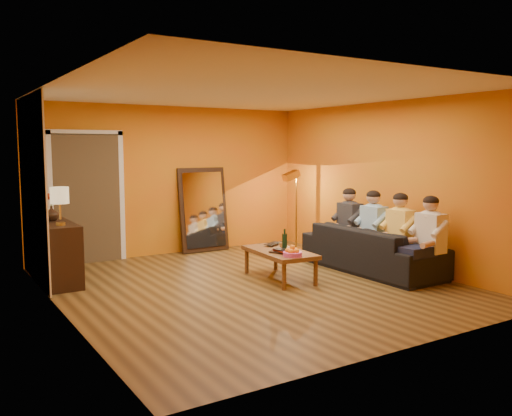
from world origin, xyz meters
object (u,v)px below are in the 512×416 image
floor_lamp (296,212)px  tumbler (282,245)px  mirror_frame (203,210)px  sofa (372,249)px  sideboard (57,253)px  laptop (276,244)px  table_lamp (60,206)px  vase (52,213)px  person_far_left (431,240)px  person_mid_right (374,230)px  person_far_right (350,226)px  wine_bottle (285,240)px  coffee_table (280,265)px  dog (361,251)px  person_mid_left (400,235)px

floor_lamp → tumbler: floor_lamp is taller
mirror_frame → sofa: (1.45, -2.82, -0.42)m
sideboard → laptop: size_ratio=3.21×
table_lamp → floor_lamp: (4.24, 0.50, -0.39)m
vase → mirror_frame: bearing=16.6°
mirror_frame → table_lamp: 3.13m
person_far_left → tumbler: bearing=136.6°
person_far_left → table_lamp: bearing=150.8°
sideboard → vase: (0.00, 0.25, 0.53)m
person_far_left → person_mid_right: (0.00, 1.10, 0.00)m
vase → floor_lamp: bearing=-0.6°
person_far_right → vase: bearing=163.0°
mirror_frame → laptop: 2.20m
wine_bottle → coffee_table: bearing=135.0°
dog → vase: (-4.16, 1.84, 0.66)m
mirror_frame → person_mid_left: (1.58, -3.27, -0.15)m
person_mid_right → vase: 4.77m
person_mid_right → tumbler: (-1.50, 0.32, -0.15)m
tumbler → vase: 3.30m
sideboard → coffee_table: sideboard is taller
table_lamp → wine_bottle: (2.80, -1.19, -0.53)m
sideboard → person_mid_right: bearing=-20.6°
mirror_frame → sideboard: size_ratio=1.29×
sideboard → person_mid_right: person_mid_right is taller
person_mid_right → vase: bearing=156.6°
mirror_frame → person_far_left: (1.58, -3.82, -0.15)m
coffee_table → person_mid_right: bearing=-2.7°
wine_bottle → mirror_frame: bearing=90.1°
dog → coffee_table: bearing=-179.4°
dog → table_lamp: bearing=169.6°
sideboard → tumbler: bearing=-24.7°
coffee_table → person_far_right: bearing=16.5°
sideboard → floor_lamp: floor_lamp is taller
sideboard → table_lamp: bearing=-90.0°
tumbler → laptop: size_ratio=0.24×
coffee_table → tumbler: size_ratio=13.71×
mirror_frame → coffee_table: (-0.04, -2.52, -0.55)m
person_mid_right → wine_bottle: 1.58m
sideboard → floor_lamp: (4.24, 0.20, 0.29)m
sideboard → coffee_table: (2.75, -1.44, -0.21)m
sofa → laptop: sofa is taller
person_mid_left → wine_bottle: (-1.57, 0.70, -0.03)m
sofa → person_far_left: 1.04m
coffee_table → tumbler: tumbler is taller
floor_lamp → wine_bottle: (-1.44, -1.69, -0.14)m
table_lamp → sofa: size_ratio=0.22×
table_lamp → vase: (0.00, 0.55, -0.15)m
mirror_frame → dog: mirror_frame is taller
table_lamp → person_far_right: 4.47m
table_lamp → dog: 4.43m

